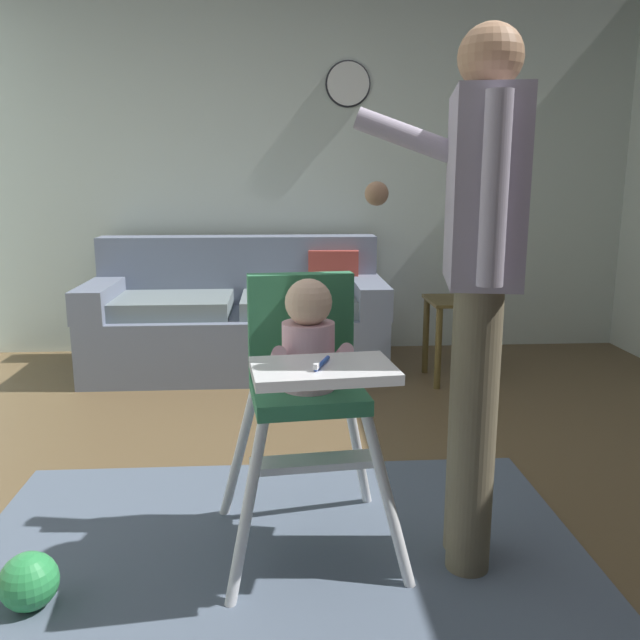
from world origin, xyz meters
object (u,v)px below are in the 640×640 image
at_px(high_chair, 307,364).
at_px(sippy_cup, 460,291).
at_px(toy_ball, 29,581).
at_px(side_table, 459,321).
at_px(couch, 239,319).
at_px(adult_standing, 477,276).
at_px(wall_clock, 348,84).

bearing_deg(high_chair, sippy_cup, 144.98).
xyz_separation_m(toy_ball, sippy_cup, (1.87, 2.15, 0.48)).
xyz_separation_m(toy_ball, side_table, (1.87, 2.15, 0.29)).
xyz_separation_m(side_table, sippy_cup, (-0.00, 0.00, 0.19)).
height_order(couch, toy_ball, couch).
relative_size(couch, high_chair, 2.02).
height_order(adult_standing, wall_clock, wall_clock).
relative_size(adult_standing, wall_clock, 5.34).
bearing_deg(side_table, couch, 164.86).
distance_m(high_chair, toy_ball, 1.05).
bearing_deg(adult_standing, side_table, -93.73).
bearing_deg(toy_ball, couch, 79.27).
bearing_deg(wall_clock, sippy_cup, -54.01).
xyz_separation_m(couch, high_chair, (0.36, -2.25, 0.32)).
bearing_deg(side_table, wall_clock, 126.12).
distance_m(couch, adult_standing, 2.58).
bearing_deg(wall_clock, high_chair, -98.52).
relative_size(adult_standing, sippy_cup, 16.86).
height_order(couch, adult_standing, adult_standing).
distance_m(toy_ball, sippy_cup, 2.89).
relative_size(toy_ball, wall_clock, 0.55).
xyz_separation_m(high_chair, wall_clock, (0.41, 2.72, 1.24)).
distance_m(toy_ball, side_table, 2.87).
xyz_separation_m(couch, wall_clock, (0.77, 0.48, 1.56)).
bearing_deg(couch, sippy_cup, 74.83).
bearing_deg(high_chair, couch, -177.20).
height_order(high_chair, sippy_cup, high_chair).
xyz_separation_m(couch, sippy_cup, (1.39, -0.38, 0.24)).
xyz_separation_m(high_chair, toy_ball, (-0.84, -0.28, -0.57)).
bearing_deg(sippy_cup, toy_ball, -130.89).
distance_m(side_table, wall_clock, 1.84).
height_order(toy_ball, side_table, side_table).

